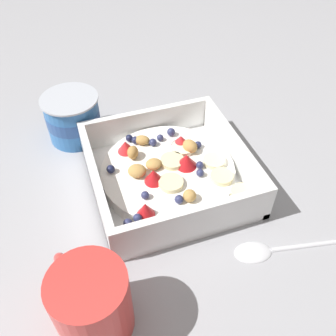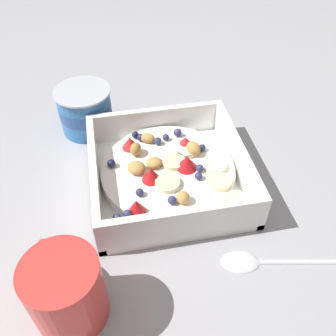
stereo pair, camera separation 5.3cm
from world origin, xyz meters
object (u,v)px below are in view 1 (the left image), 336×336
spoon (274,248)px  coffee_mug (91,303)px  fruit_bowl (168,173)px  yogurt_cup (73,117)px

spoon → coffee_mug: size_ratio=1.63×
fruit_bowl → yogurt_cup: size_ratio=2.38×
spoon → yogurt_cup: (0.31, 0.20, 0.03)m
fruit_bowl → coffee_mug: coffee_mug is taller
spoon → coffee_mug: 0.23m
yogurt_cup → spoon: bearing=-147.1°
fruit_bowl → spoon: bearing=-150.4°
spoon → yogurt_cup: 0.37m
coffee_mug → fruit_bowl: bearing=-39.6°
fruit_bowl → coffee_mug: bearing=140.4°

